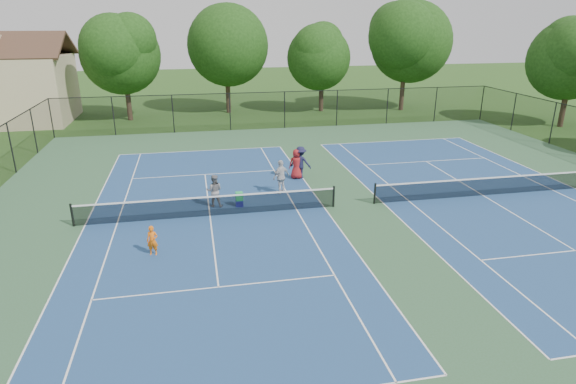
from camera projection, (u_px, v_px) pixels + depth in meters
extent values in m
plane|color=#234716|center=(354.00, 205.00, 23.60)|extent=(140.00, 140.00, 0.00)
cube|color=#315833|center=(354.00, 205.00, 23.60)|extent=(36.00, 36.00, 0.01)
cube|color=navy|center=(210.00, 216.00, 22.31)|extent=(10.97, 23.77, 0.00)
cube|color=white|center=(202.00, 151.00, 33.26)|extent=(10.97, 0.06, 0.00)
cube|color=white|center=(85.00, 225.00, 21.30)|extent=(0.06, 23.77, 0.00)
cube|color=white|center=(324.00, 207.00, 23.31)|extent=(0.06, 23.77, 0.00)
cube|color=white|center=(117.00, 223.00, 21.55)|extent=(0.06, 23.77, 0.00)
cube|color=white|center=(297.00, 209.00, 23.06)|extent=(0.06, 23.77, 0.00)
cube|color=white|center=(205.00, 174.00, 28.21)|extent=(8.23, 0.06, 0.00)
cube|color=white|center=(219.00, 287.00, 16.40)|extent=(8.23, 0.06, 0.00)
cube|color=white|center=(210.00, 216.00, 22.30)|extent=(0.06, 12.80, 0.00)
cylinder|color=black|center=(72.00, 215.00, 21.03)|extent=(0.10, 0.10, 1.07)
cylinder|color=black|center=(334.00, 197.00, 23.22)|extent=(0.10, 0.10, 1.07)
cube|color=black|center=(209.00, 207.00, 22.15)|extent=(11.90, 0.01, 0.90)
cube|color=white|center=(209.00, 197.00, 21.99)|extent=(11.90, 0.04, 0.07)
cube|color=navy|center=(483.00, 195.00, 24.88)|extent=(10.97, 23.77, 0.00)
cube|color=white|center=(392.00, 141.00, 35.84)|extent=(10.97, 0.06, 0.00)
cube|color=white|center=(383.00, 203.00, 23.87)|extent=(0.06, 23.77, 0.00)
cube|color=white|center=(575.00, 188.00, 25.89)|extent=(0.06, 23.77, 0.00)
cube|color=white|center=(409.00, 201.00, 24.12)|extent=(0.06, 23.77, 0.00)
cube|color=white|center=(553.00, 190.00, 25.64)|extent=(0.06, 23.77, 0.00)
cube|color=white|center=(426.00, 161.00, 30.78)|extent=(8.23, 0.06, 0.00)
cube|color=white|center=(575.00, 251.00, 18.98)|extent=(8.23, 0.06, 0.00)
cube|color=white|center=(483.00, 195.00, 24.88)|extent=(0.06, 12.80, 0.00)
cylinder|color=black|center=(375.00, 194.00, 23.61)|extent=(0.10, 0.10, 1.07)
cube|color=black|center=(484.00, 187.00, 24.72)|extent=(11.90, 0.01, 0.90)
cube|color=white|center=(485.00, 178.00, 24.56)|extent=(11.90, 0.04, 0.07)
cylinder|color=black|center=(51.00, 118.00, 36.37)|extent=(0.08, 0.08, 3.00)
cylinder|color=black|center=(114.00, 116.00, 37.20)|extent=(0.08, 0.08, 3.00)
cylinder|color=black|center=(173.00, 114.00, 38.03)|extent=(0.08, 0.08, 3.00)
cylinder|color=black|center=(230.00, 112.00, 38.85)|extent=(0.08, 0.08, 3.00)
cylinder|color=black|center=(285.00, 110.00, 39.68)|extent=(0.08, 0.08, 3.00)
cylinder|color=black|center=(337.00, 108.00, 40.51)|extent=(0.08, 0.08, 3.00)
cylinder|color=black|center=(387.00, 106.00, 41.34)|extent=(0.08, 0.08, 3.00)
cylinder|color=black|center=(436.00, 105.00, 42.16)|extent=(0.08, 0.08, 3.00)
cylinder|color=black|center=(482.00, 103.00, 42.99)|extent=(0.08, 0.08, 3.00)
cylinder|color=black|center=(553.00, 123.00, 34.69)|extent=(0.08, 0.08, 3.00)
cylinder|color=black|center=(11.00, 148.00, 28.07)|extent=(0.08, 0.08, 3.00)
cylinder|color=black|center=(514.00, 112.00, 38.84)|extent=(0.08, 0.08, 3.00)
cylinder|color=black|center=(34.00, 131.00, 32.22)|extent=(0.08, 0.08, 3.00)
cube|color=black|center=(285.00, 110.00, 39.68)|extent=(36.00, 0.01, 3.00)
cube|color=black|center=(285.00, 92.00, 39.17)|extent=(36.00, 0.05, 0.05)
cylinder|color=#2D2116|center=(128.00, 99.00, 42.69)|extent=(0.44, 0.44, 3.78)
sphere|color=#16360E|center=(123.00, 55.00, 41.41)|extent=(6.80, 6.80, 6.80)
sphere|color=#16360E|center=(122.00, 47.00, 41.18)|extent=(5.58, 5.58, 5.58)
sphere|color=#16360E|center=(122.00, 39.00, 40.95)|extent=(4.35, 4.35, 4.35)
cylinder|color=#2D2116|center=(228.00, 91.00, 46.13)|extent=(0.44, 0.44, 4.14)
sphere|color=#16360E|center=(226.00, 46.00, 44.71)|extent=(7.60, 7.60, 7.60)
sphere|color=#16360E|center=(226.00, 39.00, 44.49)|extent=(6.23, 6.23, 6.23)
sphere|color=#16360E|center=(225.00, 32.00, 44.28)|extent=(4.86, 4.86, 4.86)
cylinder|color=#2D2116|center=(321.00, 93.00, 46.98)|extent=(0.44, 0.44, 3.42)
sphere|color=#16360E|center=(322.00, 58.00, 45.84)|extent=(6.00, 6.00, 6.00)
sphere|color=#16360E|center=(322.00, 50.00, 45.60)|extent=(4.92, 4.92, 4.92)
sphere|color=#16360E|center=(322.00, 43.00, 45.36)|extent=(3.84, 3.84, 3.84)
cylinder|color=#2D2116|center=(402.00, 88.00, 47.38)|extent=(0.44, 0.44, 4.32)
sphere|color=#16360E|center=(406.00, 42.00, 45.91)|extent=(7.80, 7.80, 7.80)
sphere|color=#16360E|center=(407.00, 36.00, 45.70)|extent=(6.40, 6.40, 6.40)
sphere|color=#16360E|center=(407.00, 29.00, 45.49)|extent=(4.99, 4.99, 4.99)
cylinder|color=#2D2116|center=(564.00, 105.00, 40.12)|extent=(0.44, 0.44, 3.60)
sphere|color=#16360E|center=(573.00, 61.00, 38.89)|extent=(6.60, 6.60, 6.60)
sphere|color=#16360E|center=(574.00, 52.00, 38.66)|extent=(5.41, 5.41, 5.41)
sphere|color=#16360E|center=(576.00, 43.00, 38.43)|extent=(4.22, 4.22, 4.22)
cube|color=tan|center=(8.00, 90.00, 41.46)|extent=(10.00, 8.00, 5.60)
cube|color=#422B1E|center=(7.00, 43.00, 42.02)|extent=(10.80, 4.10, 2.15)
imported|color=orange|center=(152.00, 241.00, 18.49)|extent=(0.48, 0.37, 1.19)
imported|color=gray|center=(214.00, 191.00, 23.19)|extent=(0.88, 0.74, 1.62)
imported|color=silver|center=(281.00, 177.00, 24.93)|extent=(1.13, 0.94, 1.80)
imported|color=#1B1B3B|center=(301.00, 162.00, 27.33)|extent=(1.38, 1.17, 1.85)
imported|color=maroon|center=(296.00, 164.00, 27.26)|extent=(0.90, 0.64, 1.72)
cube|color=navy|center=(239.00, 203.00, 23.42)|extent=(0.39, 0.33, 0.31)
cube|color=green|center=(239.00, 196.00, 23.30)|extent=(0.35, 0.29, 0.41)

